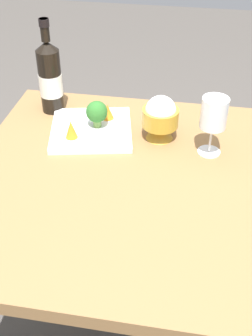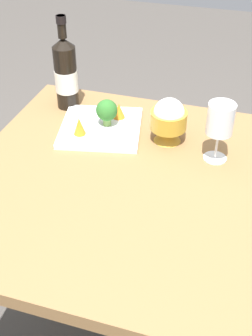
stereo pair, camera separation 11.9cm
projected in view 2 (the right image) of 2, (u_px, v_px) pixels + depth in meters
The scene contains 9 objects.
ground_plane at pixel (126, 332), 1.67m from camera, with size 8.00×8.00×0.00m, color #4C4742.
dining_table at pixel (126, 200), 1.27m from camera, with size 0.90×0.90×0.75m.
wine_bottle at pixel (66, 73), 1.46m from camera, with size 0.08×0.08×0.31m.
wine_glass at pixel (220, 120), 1.20m from camera, with size 0.08×0.08×0.18m.
rice_bowl at pixel (169, 120), 1.31m from camera, with size 0.11×0.11×0.14m.
serving_plate at pixel (101, 128), 1.40m from camera, with size 0.30×0.30×0.02m.
broccoli_floret at pixel (107, 111), 1.37m from camera, with size 0.07×0.07×0.09m.
carrot_garnish_left at pixel (119, 111), 1.42m from camera, with size 0.04×0.04×0.05m.
carrot_garnish_right at pixel (79, 126), 1.34m from camera, with size 0.04×0.04×0.06m.
Camera 2 is at (0.91, 0.28, 1.50)m, focal length 46.99 mm.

